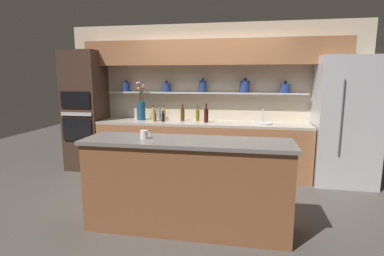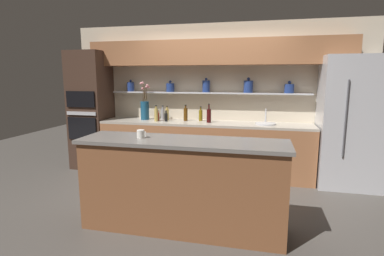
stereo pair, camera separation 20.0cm
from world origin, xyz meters
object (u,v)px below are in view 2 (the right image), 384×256
(refrigerator, at_px, (350,122))
(bottle_spirit_6, at_px, (163,114))
(flower_vase, at_px, (145,109))
(bottle_sauce_0, at_px, (158,116))
(bottle_spirit_3, at_px, (156,115))
(sink_fixture, at_px, (265,123))
(bottle_wine_4, at_px, (209,115))
(bottle_spirit_7, at_px, (186,114))
(bottle_spirit_2, at_px, (167,114))
(bottle_sauce_5, at_px, (166,117))
(bottle_oil_1, at_px, (201,115))
(oven_tower, at_px, (91,110))
(coffee_mug, at_px, (141,134))

(refrigerator, relative_size, bottle_spirit_6, 7.91)
(flower_vase, relative_size, bottle_spirit_6, 2.70)
(bottle_sauce_0, height_order, bottle_spirit_3, bottle_spirit_3)
(refrigerator, xyz_separation_m, sink_fixture, (-1.26, 0.05, -0.06))
(flower_vase, height_order, bottle_wine_4, flower_vase)
(bottle_spirit_3, bearing_deg, bottle_spirit_7, 19.46)
(bottle_spirit_2, distance_m, bottle_sauce_5, 0.15)
(sink_fixture, distance_m, bottle_spirit_6, 1.82)
(bottle_spirit_3, bearing_deg, bottle_spirit_2, 51.24)
(sink_fixture, distance_m, bottle_oil_1, 1.13)
(refrigerator, bearing_deg, bottle_spirit_2, 177.43)
(bottle_spirit_3, distance_m, bottle_spirit_7, 0.51)
(bottle_spirit_6, bearing_deg, bottle_wine_4, -10.96)
(bottle_wine_4, xyz_separation_m, bottle_spirit_6, (-0.88, 0.17, -0.01))
(bottle_oil_1, xyz_separation_m, bottle_wine_4, (0.18, -0.17, 0.02))
(bottle_oil_1, bearing_deg, oven_tower, -175.61)
(bottle_sauce_0, height_order, bottle_spirit_6, bottle_spirit_6)
(bottle_spirit_6, relative_size, bottle_spirit_7, 0.89)
(bottle_spirit_6, bearing_deg, bottle_spirit_7, -8.93)
(bottle_spirit_6, distance_m, bottle_spirit_7, 0.45)
(flower_vase, relative_size, sink_fixture, 2.07)
(flower_vase, bearing_deg, bottle_spirit_2, 2.71)
(bottle_spirit_3, height_order, coffee_mug, bottle_spirit_3)
(bottle_sauce_5, distance_m, bottle_spirit_6, 0.25)
(bottle_oil_1, height_order, coffee_mug, bottle_oil_1)
(bottle_spirit_3, bearing_deg, sink_fixture, 2.79)
(sink_fixture, relative_size, bottle_spirit_7, 1.16)
(oven_tower, xyz_separation_m, bottle_spirit_6, (1.35, 0.16, -0.05))
(sink_fixture, bearing_deg, bottle_spirit_7, 176.62)
(bottle_sauce_0, bearing_deg, coffee_mug, -75.76)
(oven_tower, bearing_deg, bottle_spirit_3, -3.46)
(bottle_spirit_3, xyz_separation_m, bottle_wine_4, (0.92, 0.07, 0.00))
(sink_fixture, height_order, bottle_spirit_7, bottle_spirit_7)
(sink_fixture, height_order, coffee_mug, sink_fixture)
(coffee_mug, bearing_deg, bottle_oil_1, 83.31)
(bottle_sauce_0, height_order, bottle_spirit_2, bottle_spirit_2)
(bottle_spirit_3, bearing_deg, bottle_spirit_6, 80.24)
(oven_tower, height_order, bottle_spirit_6, oven_tower)
(oven_tower, xyz_separation_m, bottle_sauce_0, (1.31, -0.01, -0.07))
(bottle_sauce_0, bearing_deg, oven_tower, 179.65)
(bottle_oil_1, bearing_deg, coffee_mug, -96.69)
(oven_tower, relative_size, bottle_wine_4, 6.71)
(bottle_oil_1, xyz_separation_m, bottle_spirit_6, (-0.70, 0.00, 0.00))
(flower_vase, xyz_separation_m, bottle_spirit_2, (0.41, 0.02, -0.09))
(oven_tower, xyz_separation_m, bottle_spirit_3, (1.31, -0.08, -0.03))
(bottle_spirit_3, height_order, bottle_spirit_7, bottle_spirit_7)
(refrigerator, distance_m, bottle_spirit_3, 3.11)
(bottle_sauce_0, xyz_separation_m, bottle_spirit_3, (-0.01, -0.07, 0.04))
(bottle_wine_4, bearing_deg, flower_vase, 175.91)
(flower_vase, relative_size, bottle_spirit_3, 2.45)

